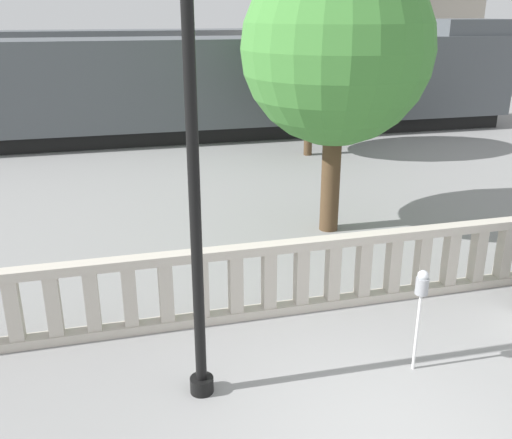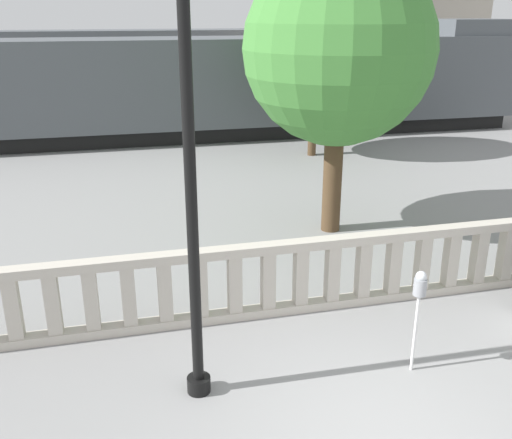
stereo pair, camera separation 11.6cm
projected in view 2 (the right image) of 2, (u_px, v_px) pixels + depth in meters
balustrade at (301, 276)px, 8.85m from camera, size 14.34×0.24×1.19m
lamppost at (190, 157)px, 6.10m from camera, size 0.29×0.29×5.87m
parking_meter at (419, 292)px, 7.16m from camera, size 0.17×0.17×1.44m
train_near at (193, 86)px, 20.85m from camera, size 25.71×3.11×4.18m
train_far at (168, 59)px, 33.04m from camera, size 21.56×3.13×4.08m
tree_left at (315, 43)px, 17.60m from camera, size 3.80×3.80×5.45m
tree_right at (339, 50)px, 11.11m from camera, size 3.78×3.78×5.67m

